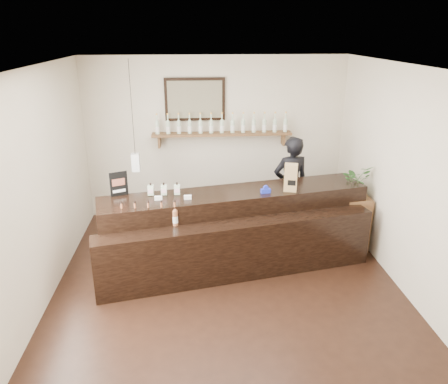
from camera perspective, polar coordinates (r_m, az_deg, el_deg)
name	(u,v)px	position (r m, az deg, el deg)	size (l,w,h in m)	color
ground	(227,284)	(5.94, 0.44, -11.98)	(5.00, 5.00, 0.00)	black
room_shell	(228,162)	(5.23, 0.49, 3.96)	(5.00, 5.00, 5.00)	beige
back_wall_decor	(208,119)	(7.51, -2.16, 9.45)	(2.66, 0.96, 1.69)	brown
counter	(236,232)	(6.20, 1.56, -5.26)	(3.85, 1.77, 1.23)	black
promo_sign	(119,184)	(6.07, -13.58, 1.03)	(0.23, 0.12, 0.34)	black
paper_bag	(291,178)	(6.15, 8.71, 1.88)	(0.21, 0.17, 0.39)	#A2834E
tape_dispenser	(266,190)	(6.06, 5.47, 0.25)	(0.14, 0.07, 0.11)	#1C2DC7
side_cabinet	(351,221)	(7.03, 16.26, -3.60)	(0.43, 0.58, 0.84)	brown
potted_plant	(356,180)	(6.80, 16.80, 1.46)	(0.43, 0.37, 0.47)	#366C2B
shopkeeper	(291,180)	(7.10, 8.70, 1.62)	(0.67, 0.44, 1.84)	black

